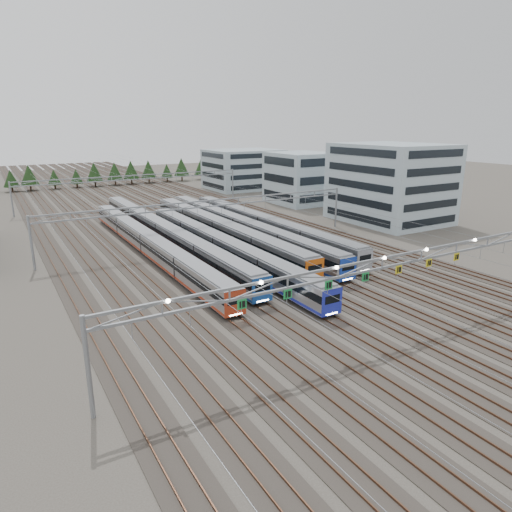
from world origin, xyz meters
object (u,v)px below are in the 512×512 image
train_d (220,230)px  gantry_near (383,266)px  train_e (240,227)px  train_f (264,225)px  gantry_far (134,181)px  depot_bldg_mid (301,178)px  train_a (148,243)px  train_b (163,232)px  depot_bldg_south (390,183)px  depot_bldg_north (244,169)px  train_c (221,246)px  gantry_mid (210,209)px

train_d → gantry_near: 41.36m
train_e → train_f: train_f is taller
gantry_far → train_f: bearing=-75.8°
train_f → depot_bldg_mid: bearing=44.3°
train_a → depot_bldg_mid: 58.02m
train_b → train_d: train_d is taller
depot_bldg_south → depot_bldg_mid: 28.83m
train_d → train_e: 4.59m
train_e → depot_bldg_north: size_ratio=2.70×
train_f → gantry_near: (-11.30, -40.60, 4.96)m
gantry_near → depot_bldg_north: (39.72, 99.82, -0.92)m
train_b → train_e: bearing=-13.9°
train_c → depot_bldg_north: bearing=58.5°
train_c → gantry_far: 53.86m
depot_bldg_mid → train_d: bearing=-144.0°
train_c → train_e: 13.75m
train_d → depot_bldg_north: bearing=57.5°
train_d → train_e: bearing=11.1°
depot_bldg_south → gantry_far: bearing=132.3°
train_c → gantry_mid: gantry_mid is taller
train_b → depot_bldg_mid: bearing=26.2°
gantry_near → depot_bldg_mid: bearing=60.0°
train_d → gantry_far: 44.37m
train_c → gantry_far: gantry_far is taller
train_d → gantry_far: bearing=92.9°
train_e → gantry_far: 43.97m
gantry_mid → gantry_near: bearing=-90.1°
train_c → train_d: (4.50, 9.52, 0.18)m
train_d → depot_bldg_mid: depot_bldg_mid is taller
gantry_near → train_e: bearing=80.8°
train_b → gantry_far: size_ratio=1.20×
train_d → gantry_far: (-2.25, 44.12, 4.20)m
train_a → gantry_near: size_ratio=1.06×
train_a → train_e: 18.17m
train_b → depot_bldg_mid: (45.89, 22.61, 4.53)m
train_c → train_f: 16.29m
train_f → depot_bldg_south: size_ratio=2.43×
train_b → gantry_near: bearing=-81.6°
train_c → gantry_far: size_ratio=0.96×
train_d → depot_bldg_mid: size_ratio=3.44×
train_a → gantry_near: gantry_near is taller
gantry_far → depot_bldg_north: depot_bldg_north is taller
depot_bldg_mid → train_b: bearing=-153.8°
gantry_mid → depot_bldg_mid: size_ratio=3.52×
gantry_near → gantry_far: bearing=90.0°
gantry_near → train_f: bearing=74.5°
train_a → train_b: 7.33m
train_b → train_d: bearing=-25.1°
train_b → gantry_mid: gantry_mid is taller
gantry_far → depot_bldg_mid: depot_bldg_mid is taller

